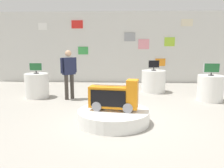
% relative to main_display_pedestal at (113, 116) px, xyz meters
% --- Properties ---
extents(ground_plane, '(30.00, 30.00, 0.00)m').
position_rel_main_display_pedestal_xyz_m(ground_plane, '(0.36, 0.19, -0.15)').
color(ground_plane, '#9E998E').
extents(back_wall_display, '(12.48, 0.13, 3.19)m').
position_rel_main_display_pedestal_xyz_m(back_wall_display, '(0.36, 5.65, 1.45)').
color(back_wall_display, silver).
rests_on(back_wall_display, ground).
extents(main_display_pedestal, '(1.61, 1.61, 0.29)m').
position_rel_main_display_pedestal_xyz_m(main_display_pedestal, '(0.00, 0.00, 0.00)').
color(main_display_pedestal, white).
rests_on(main_display_pedestal, ground).
extents(novelty_firetruck_tv, '(1.11, 0.51, 0.70)m').
position_rel_main_display_pedestal_xyz_m(novelty_firetruck_tv, '(0.02, -0.01, 0.43)').
color(novelty_firetruck_tv, gray).
rests_on(novelty_firetruck_tv, main_display_pedestal).
extents(display_pedestal_left_rear, '(0.78, 0.78, 0.80)m').
position_rel_main_display_pedestal_xyz_m(display_pedestal_left_rear, '(2.91, 2.18, 0.25)').
color(display_pedestal_left_rear, white).
rests_on(display_pedestal_left_rear, ground).
extents(tv_on_left_rear, '(0.47, 0.17, 0.38)m').
position_rel_main_display_pedestal_xyz_m(tv_on_left_rear, '(2.91, 2.18, 0.87)').
color(tv_on_left_rear, black).
rests_on(tv_on_left_rear, display_pedestal_left_rear).
extents(display_pedestal_center_rear, '(0.77, 0.77, 0.80)m').
position_rel_main_display_pedestal_xyz_m(display_pedestal_center_rear, '(-2.64, 2.40, 0.25)').
color(display_pedestal_center_rear, white).
rests_on(display_pedestal_center_rear, ground).
extents(tv_on_center_rear, '(0.42, 0.16, 0.35)m').
position_rel_main_display_pedestal_xyz_m(tv_on_center_rear, '(-2.64, 2.40, 0.85)').
color(tv_on_center_rear, black).
rests_on(tv_on_center_rear, display_pedestal_center_rear).
extents(display_pedestal_right_rear, '(0.87, 0.87, 0.80)m').
position_rel_main_display_pedestal_xyz_m(display_pedestal_right_rear, '(1.33, 3.47, 0.25)').
color(display_pedestal_right_rear, white).
rests_on(display_pedestal_right_rear, ground).
extents(tv_on_right_rear, '(0.39, 0.18, 0.37)m').
position_rel_main_display_pedestal_xyz_m(tv_on_right_rear, '(1.32, 3.47, 0.86)').
color(tv_on_right_rear, black).
rests_on(tv_on_right_rear, display_pedestal_right_rear).
extents(shopper_browsing_near_truck, '(0.44, 0.40, 1.56)m').
position_rel_main_display_pedestal_xyz_m(shopper_browsing_near_truck, '(-1.51, 2.20, 0.76)').
color(shopper_browsing_near_truck, '#38332D').
rests_on(shopper_browsing_near_truck, ground).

